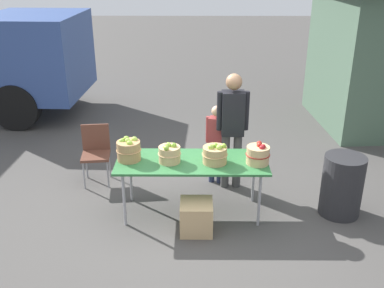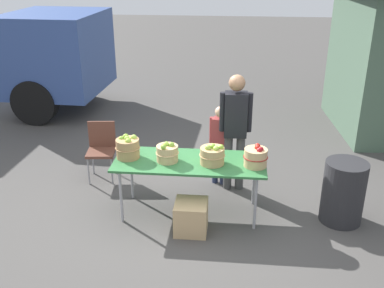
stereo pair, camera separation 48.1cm
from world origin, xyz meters
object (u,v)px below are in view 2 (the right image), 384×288
(produce_crate, at_px, (191,217))
(trash_barrel, at_px, (343,192))
(vendor_adult, at_px, (235,124))
(apple_basket_red_0, at_px, (256,157))
(folding_chair, at_px, (101,146))
(child_customer, at_px, (220,139))
(apple_basket_green_1, at_px, (167,153))
(apple_basket_green_0, at_px, (128,148))
(market_table, at_px, (190,164))
(apple_basket_green_2, at_px, (212,155))

(produce_crate, bearing_deg, trash_barrel, 12.66)
(vendor_adult, xyz_separation_m, produce_crate, (-0.50, -1.15, -0.79))
(apple_basket_red_0, bearing_deg, folding_chair, 156.85)
(child_customer, xyz_separation_m, folding_chair, (-1.76, 0.03, -0.19))
(apple_basket_green_1, height_order, folding_chair, apple_basket_green_1)
(child_customer, xyz_separation_m, trash_barrel, (1.58, -0.86, -0.30))
(trash_barrel, relative_size, produce_crate, 2.06)
(produce_crate, bearing_deg, vendor_adult, 66.49)
(child_customer, height_order, folding_chair, child_customer)
(apple_basket_green_1, relative_size, apple_basket_red_0, 0.96)
(apple_basket_green_0, height_order, apple_basket_red_0, apple_basket_green_0)
(market_table, height_order, trash_barrel, trash_barrel)
(vendor_adult, bearing_deg, produce_crate, 64.60)
(trash_barrel, bearing_deg, produce_crate, -167.34)
(apple_basket_green_2, xyz_separation_m, trash_barrel, (1.64, 0.05, -0.46))
(vendor_adult, bearing_deg, apple_basket_green_1, 40.29)
(child_customer, bearing_deg, produce_crate, 93.32)
(market_table, xyz_separation_m, apple_basket_red_0, (0.81, -0.07, 0.16))
(apple_basket_green_2, bearing_deg, folding_chair, 151.06)
(apple_basket_green_1, bearing_deg, apple_basket_green_2, -2.08)
(apple_basket_red_0, distance_m, child_customer, 1.05)
(apple_basket_green_2, bearing_deg, trash_barrel, 1.75)
(apple_basket_green_0, distance_m, folding_chair, 1.13)
(apple_basket_red_0, bearing_deg, vendor_adult, 108.06)
(apple_basket_green_1, bearing_deg, apple_basket_red_0, -1.77)
(apple_basket_red_0, xyz_separation_m, child_customer, (-0.47, 0.92, -0.17))
(apple_basket_green_1, xyz_separation_m, vendor_adult, (0.83, 0.76, 0.13))
(apple_basket_green_1, relative_size, produce_crate, 0.74)
(apple_basket_green_2, relative_size, vendor_adult, 0.19)
(apple_basket_green_1, xyz_separation_m, trash_barrel, (2.20, 0.03, -0.46))
(apple_basket_red_0, height_order, produce_crate, apple_basket_red_0)
(child_customer, bearing_deg, market_table, 83.91)
(market_table, xyz_separation_m, apple_basket_green_2, (0.29, -0.05, 0.16))
(folding_chair, bearing_deg, apple_basket_red_0, -29.52)
(market_table, relative_size, produce_crate, 4.83)
(apple_basket_green_1, bearing_deg, trash_barrel, 0.77)
(apple_basket_green_0, xyz_separation_m, produce_crate, (0.85, -0.45, -0.69))
(trash_barrel, height_order, produce_crate, trash_barrel)
(apple_basket_green_1, xyz_separation_m, produce_crate, (0.34, -0.39, -0.67))
(market_table, distance_m, apple_basket_red_0, 0.83)
(folding_chair, bearing_deg, apple_basket_green_2, -35.31)
(child_customer, bearing_deg, apple_basket_red_0, 133.00)
(market_table, height_order, produce_crate, market_table)
(apple_basket_green_0, bearing_deg, apple_basket_green_1, -6.42)
(apple_basket_red_0, height_order, vendor_adult, vendor_adult)
(market_table, bearing_deg, vendor_adult, 52.35)
(apple_basket_green_0, distance_m, trash_barrel, 2.76)
(apple_basket_green_1, height_order, produce_crate, apple_basket_green_1)
(market_table, relative_size, vendor_adult, 1.13)
(market_table, relative_size, apple_basket_red_0, 6.28)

